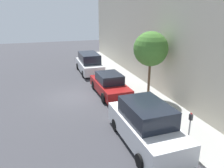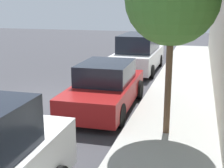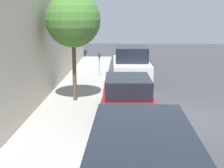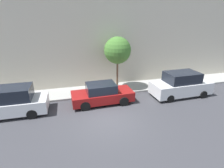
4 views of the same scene
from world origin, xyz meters
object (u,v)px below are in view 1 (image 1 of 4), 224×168
parked_sedan_second (110,85)px  street_tree (151,49)px  parking_meter_near (190,124)px  parked_suv_nearest (146,125)px  parked_minivan_third (89,63)px

parked_sedan_second → street_tree: bearing=-39.6°
parking_meter_near → street_tree: size_ratio=0.32×
parked_suv_nearest → parked_sedan_second: bearing=87.2°
parked_suv_nearest → parked_minivan_third: bearing=89.1°
parked_suv_nearest → street_tree: street_tree is taller
parked_sedan_second → parking_meter_near: 7.31m
parked_suv_nearest → parked_minivan_third: parked_suv_nearest is taller
parked_minivan_third → street_tree: 8.79m
parked_sedan_second → parked_suv_nearest: bearing=-92.8°
parking_meter_near → street_tree: bearing=82.8°
parked_sedan_second → parked_minivan_third: bearing=91.1°
parked_suv_nearest → parked_minivan_third: size_ratio=0.98×
parked_suv_nearest → street_tree: size_ratio=1.08×
parked_suv_nearest → parked_minivan_third: 12.71m
parked_sedan_second → parking_meter_near: parking_meter_near is taller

